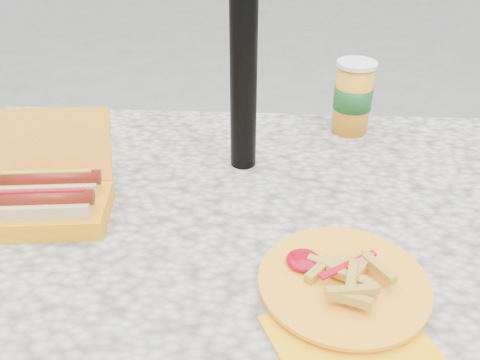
{
  "coord_description": "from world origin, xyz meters",
  "views": [
    {
      "loc": [
        0.05,
        -0.71,
        1.27
      ],
      "look_at": [
        0.0,
        0.02,
        0.8
      ],
      "focal_mm": 38.0,
      "sensor_mm": 36.0,
      "label": 1
    }
  ],
  "objects": [
    {
      "name": "picnic_table",
      "position": [
        0.0,
        0.0,
        0.64
      ],
      "size": [
        1.2,
        0.8,
        0.75
      ],
      "color": "beige",
      "rests_on": "ground"
    },
    {
      "name": "hotdog_box",
      "position": [
        -0.32,
        -0.04,
        0.79
      ],
      "size": [
        0.22,
        0.21,
        0.15
      ],
      "rotation": [
        0.0,
        0.0,
        0.11
      ],
      "color": "#FFA21E",
      "rests_on": "picnic_table"
    },
    {
      "name": "fries_plate",
      "position": [
        0.16,
        -0.19,
        0.76
      ],
      "size": [
        0.25,
        0.35,
        0.05
      ],
      "rotation": [
        0.0,
        0.0,
        0.35
      ],
      "color": "#FFBB0A",
      "rests_on": "picnic_table"
    },
    {
      "name": "soda_cup",
      "position": [
        0.23,
        0.32,
        0.83
      ],
      "size": [
        0.08,
        0.08,
        0.16
      ],
      "rotation": [
        0.0,
        0.0,
        0.08
      ],
      "color": "orange",
      "rests_on": "picnic_table"
    }
  ]
}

